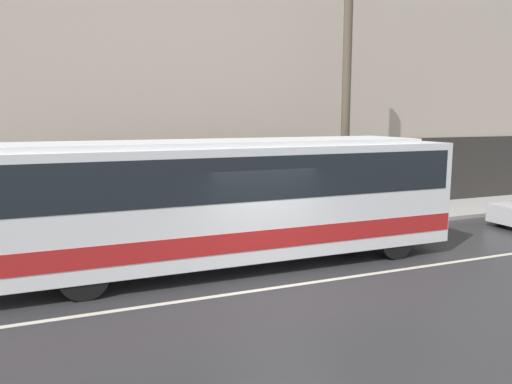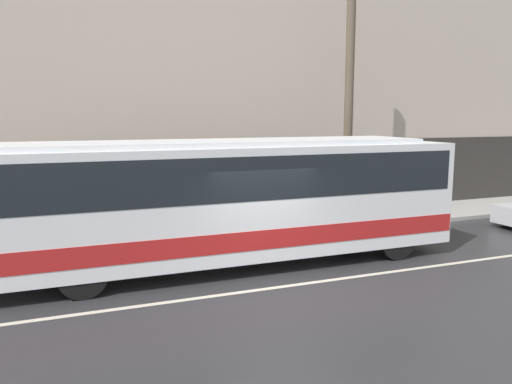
% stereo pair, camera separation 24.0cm
% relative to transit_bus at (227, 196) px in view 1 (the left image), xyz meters
% --- Properties ---
extents(ground_plane, '(60.00, 60.00, 0.00)m').
position_rel_transit_bus_xyz_m(ground_plane, '(0.47, -2.00, -1.75)').
color(ground_plane, '#2D2D30').
extents(sidewalk, '(60.00, 2.87, 0.13)m').
position_rel_transit_bus_xyz_m(sidewalk, '(0.47, 3.43, -1.69)').
color(sidewalk, '#A09E99').
rests_on(sidewalk, ground_plane).
extents(building_facade, '(60.00, 0.35, 11.88)m').
position_rel_transit_bus_xyz_m(building_facade, '(0.47, 5.01, 3.98)').
color(building_facade, '#B7A899').
rests_on(building_facade, ground_plane).
extents(lane_stripe, '(54.00, 0.14, 0.01)m').
position_rel_transit_bus_xyz_m(lane_stripe, '(0.47, -2.00, -1.75)').
color(lane_stripe, beige).
rests_on(lane_stripe, ground_plane).
extents(transit_bus, '(11.71, 2.61, 3.11)m').
position_rel_transit_bus_xyz_m(transit_bus, '(0.00, 0.00, 0.00)').
color(transit_bus, white).
rests_on(transit_bus, ground_plane).
extents(utility_pole_near, '(0.29, 0.29, 8.08)m').
position_rel_transit_bus_xyz_m(utility_pole_near, '(5.17, 2.84, 2.42)').
color(utility_pole_near, brown).
rests_on(utility_pole_near, sidewalk).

